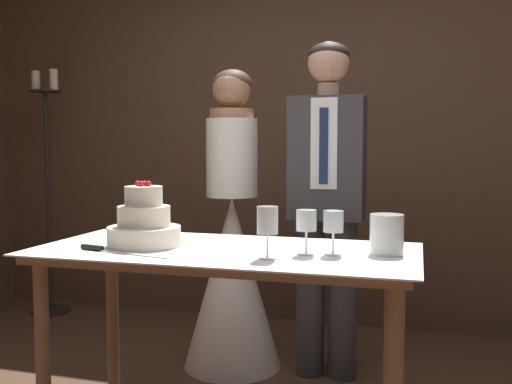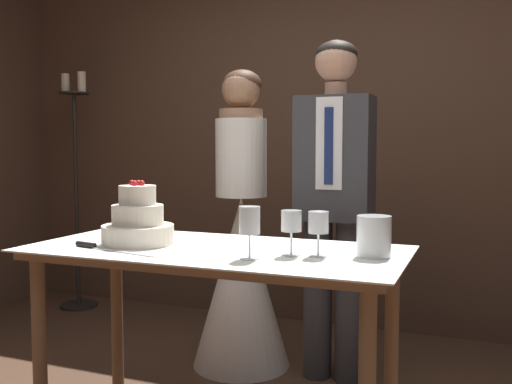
{
  "view_description": "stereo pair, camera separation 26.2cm",
  "coord_description": "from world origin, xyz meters",
  "px_view_note": "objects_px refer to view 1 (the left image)",
  "views": [
    {
      "loc": [
        0.65,
        -1.93,
        1.21
      ],
      "look_at": [
        -0.07,
        0.59,
        1.01
      ],
      "focal_mm": 40.0,
      "sensor_mm": 36.0,
      "label": 1
    },
    {
      "loc": [
        0.9,
        -1.85,
        1.21
      ],
      "look_at": [
        -0.07,
        0.59,
        1.01
      ],
      "focal_mm": 40.0,
      "sensor_mm": 36.0,
      "label": 2
    }
  ],
  "objects_px": {
    "tiered_cake": "(144,224)",
    "groom": "(327,192)",
    "cake_knife": "(107,250)",
    "candle_stand": "(48,199)",
    "cake_table": "(225,275)",
    "wine_glass_near": "(306,222)",
    "wine_glass_middle": "(267,222)",
    "hurricane_candle": "(387,235)",
    "bride": "(232,259)",
    "wine_glass_far": "(333,223)"
  },
  "relations": [
    {
      "from": "cake_table",
      "to": "wine_glass_far",
      "type": "bearing_deg",
      "value": -2.87
    },
    {
      "from": "wine_glass_middle",
      "to": "wine_glass_far",
      "type": "distance_m",
      "value": 0.25
    },
    {
      "from": "cake_table",
      "to": "wine_glass_near",
      "type": "height_order",
      "value": "wine_glass_near"
    },
    {
      "from": "cake_table",
      "to": "cake_knife",
      "type": "distance_m",
      "value": 0.46
    },
    {
      "from": "wine_glass_far",
      "to": "hurricane_candle",
      "type": "height_order",
      "value": "wine_glass_far"
    },
    {
      "from": "wine_glass_far",
      "to": "bride",
      "type": "relative_size",
      "value": 0.1
    },
    {
      "from": "cake_table",
      "to": "tiered_cake",
      "type": "bearing_deg",
      "value": -173.66
    },
    {
      "from": "cake_knife",
      "to": "hurricane_candle",
      "type": "xyz_separation_m",
      "value": [
        1.02,
        0.24,
        0.06
      ]
    },
    {
      "from": "bride",
      "to": "cake_knife",
      "type": "bearing_deg",
      "value": -97.63
    },
    {
      "from": "hurricane_candle",
      "to": "groom",
      "type": "distance_m",
      "value": 0.9
    },
    {
      "from": "tiered_cake",
      "to": "groom",
      "type": "bearing_deg",
      "value": 57.01
    },
    {
      "from": "wine_glass_middle",
      "to": "hurricane_candle",
      "type": "xyz_separation_m",
      "value": [
        0.4,
        0.21,
        -0.06
      ]
    },
    {
      "from": "candle_stand",
      "to": "cake_table",
      "type": "bearing_deg",
      "value": -38.34
    },
    {
      "from": "wine_glass_middle",
      "to": "groom",
      "type": "relative_size",
      "value": 0.11
    },
    {
      "from": "cake_knife",
      "to": "wine_glass_near",
      "type": "xyz_separation_m",
      "value": [
        0.73,
        0.15,
        0.11
      ]
    },
    {
      "from": "cake_table",
      "to": "candle_stand",
      "type": "xyz_separation_m",
      "value": [
        -1.88,
        1.49,
        0.13
      ]
    },
    {
      "from": "tiered_cake",
      "to": "bride",
      "type": "bearing_deg",
      "value": 85.81
    },
    {
      "from": "wine_glass_near",
      "to": "groom",
      "type": "height_order",
      "value": "groom"
    },
    {
      "from": "wine_glass_near",
      "to": "candle_stand",
      "type": "xyz_separation_m",
      "value": [
        -2.21,
        1.53,
        -0.1
      ]
    },
    {
      "from": "groom",
      "to": "tiered_cake",
      "type": "bearing_deg",
      "value": -122.99
    },
    {
      "from": "wine_glass_far",
      "to": "bride",
      "type": "distance_m",
      "value": 1.18
    },
    {
      "from": "cake_knife",
      "to": "wine_glass_near",
      "type": "relative_size",
      "value": 2.44
    },
    {
      "from": "wine_glass_near",
      "to": "bride",
      "type": "bearing_deg",
      "value": 122.87
    },
    {
      "from": "cake_table",
      "to": "groom",
      "type": "bearing_deg",
      "value": 73.3
    },
    {
      "from": "tiered_cake",
      "to": "hurricane_candle",
      "type": "relative_size",
      "value": 1.96
    },
    {
      "from": "wine_glass_near",
      "to": "hurricane_candle",
      "type": "xyz_separation_m",
      "value": [
        0.28,
        0.09,
        -0.05
      ]
    },
    {
      "from": "cake_knife",
      "to": "hurricane_candle",
      "type": "height_order",
      "value": "hurricane_candle"
    },
    {
      "from": "candle_stand",
      "to": "cake_knife",
      "type": "bearing_deg",
      "value": -48.69
    },
    {
      "from": "cake_table",
      "to": "candle_stand",
      "type": "bearing_deg",
      "value": 141.66
    },
    {
      "from": "tiered_cake",
      "to": "cake_knife",
      "type": "distance_m",
      "value": 0.19
    },
    {
      "from": "tiered_cake",
      "to": "wine_glass_far",
      "type": "distance_m",
      "value": 0.75
    },
    {
      "from": "cake_knife",
      "to": "wine_glass_far",
      "type": "bearing_deg",
      "value": 23.16
    },
    {
      "from": "wine_glass_far",
      "to": "wine_glass_middle",
      "type": "bearing_deg",
      "value": -147.69
    },
    {
      "from": "wine_glass_near",
      "to": "wine_glass_middle",
      "type": "bearing_deg",
      "value": -134.81
    },
    {
      "from": "tiered_cake",
      "to": "groom",
      "type": "height_order",
      "value": "groom"
    },
    {
      "from": "cake_knife",
      "to": "candle_stand",
      "type": "relative_size",
      "value": 0.23
    },
    {
      "from": "wine_glass_far",
      "to": "wine_glass_near",
      "type": "bearing_deg",
      "value": -169.65
    },
    {
      "from": "bride",
      "to": "candle_stand",
      "type": "distance_m",
      "value": 1.75
    },
    {
      "from": "cake_knife",
      "to": "candle_stand",
      "type": "distance_m",
      "value": 2.24
    },
    {
      "from": "tiered_cake",
      "to": "wine_glass_far",
      "type": "relative_size",
      "value": 1.78
    },
    {
      "from": "tiered_cake",
      "to": "wine_glass_middle",
      "type": "bearing_deg",
      "value": -12.43
    },
    {
      "from": "wine_glass_near",
      "to": "candle_stand",
      "type": "bearing_deg",
      "value": 145.35
    },
    {
      "from": "cake_knife",
      "to": "wine_glass_near",
      "type": "bearing_deg",
      "value": 23.34
    },
    {
      "from": "wine_glass_middle",
      "to": "groom",
      "type": "xyz_separation_m",
      "value": [
        0.05,
        1.03,
        0.03
      ]
    },
    {
      "from": "wine_glass_middle",
      "to": "hurricane_candle",
      "type": "bearing_deg",
      "value": 27.17
    },
    {
      "from": "tiered_cake",
      "to": "bride",
      "type": "xyz_separation_m",
      "value": [
        0.07,
        0.91,
        -0.31
      ]
    },
    {
      "from": "bride",
      "to": "candle_stand",
      "type": "height_order",
      "value": "candle_stand"
    },
    {
      "from": "hurricane_candle",
      "to": "candle_stand",
      "type": "xyz_separation_m",
      "value": [
        -2.5,
        1.44,
        -0.05
      ]
    },
    {
      "from": "wine_glass_far",
      "to": "cake_table",
      "type": "bearing_deg",
      "value": 177.13
    },
    {
      "from": "cake_table",
      "to": "bride",
      "type": "height_order",
      "value": "bride"
    }
  ]
}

